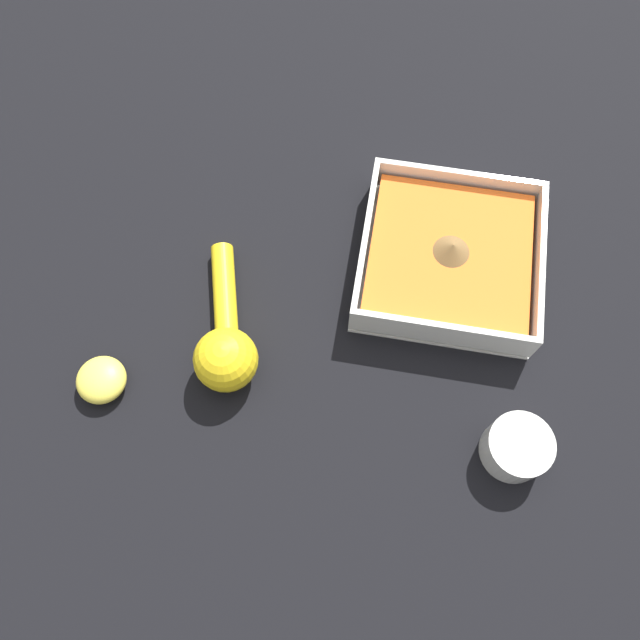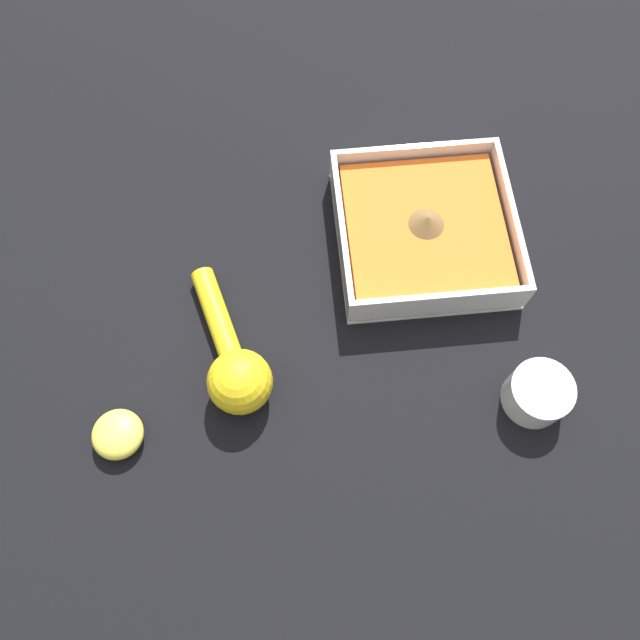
# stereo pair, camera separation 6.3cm
# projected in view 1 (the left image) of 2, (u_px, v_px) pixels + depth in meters

# --- Properties ---
(ground_plane) EXTENTS (4.00, 4.00, 0.00)m
(ground_plane) POSITION_uv_depth(u_px,v_px,m) (455.00, 299.00, 0.66)
(ground_plane) COLOR black
(square_dish) EXTENTS (0.19, 0.19, 0.05)m
(square_dish) POSITION_uv_depth(u_px,v_px,m) (448.00, 258.00, 0.66)
(square_dish) COLOR silver
(square_dish) RESTS_ON ground_plane
(spice_bowl) EXTENTS (0.06, 0.06, 0.04)m
(spice_bowl) POSITION_uv_depth(u_px,v_px,m) (516.00, 448.00, 0.58)
(spice_bowl) COLOR silver
(spice_bowl) RESTS_ON ground_plane
(lemon_squeezer) EXTENTS (0.08, 0.16, 0.06)m
(lemon_squeezer) POSITION_uv_depth(u_px,v_px,m) (226.00, 346.00, 0.61)
(lemon_squeezer) COLOR yellow
(lemon_squeezer) RESTS_ON ground_plane
(lemon_half) EXTENTS (0.05, 0.05, 0.03)m
(lemon_half) POSITION_uv_depth(u_px,v_px,m) (101.00, 380.00, 0.61)
(lemon_half) COLOR #EFDB4C
(lemon_half) RESTS_ON ground_plane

